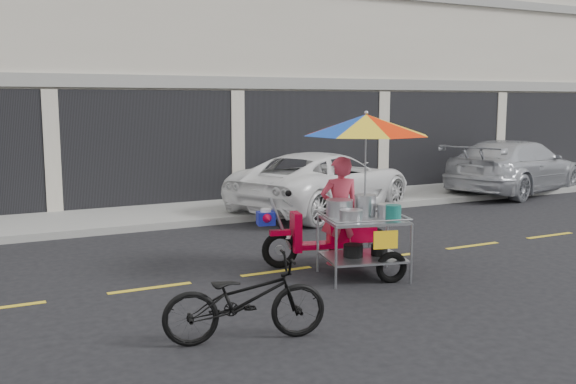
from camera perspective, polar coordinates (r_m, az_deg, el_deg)
name	(u,v)px	position (r m, az deg, el deg)	size (l,w,h in m)	color
ground	(382,258)	(11.08, 8.40, -5.80)	(90.00, 90.00, 0.00)	black
sidewalk	(253,206)	(15.79, -3.11, -1.27)	(45.00, 3.00, 0.15)	gray
shophouse_block	(269,51)	(21.43, -1.71, 12.38)	(36.00, 8.11, 10.40)	beige
centerline	(382,257)	(11.08, 8.40, -5.78)	(42.00, 0.10, 0.01)	gold
white_pickup	(324,182)	(15.47, 3.25, 0.94)	(2.37, 5.15, 1.43)	white
silver_pickup	(516,167)	(19.59, 19.60, 2.15)	(2.15, 5.29, 1.53)	silver
near_bicycle	(245,299)	(7.18, -3.85, -9.50)	(0.63, 1.82, 0.96)	black
food_vendor_rig	(355,172)	(9.86, 5.93, 1.82)	(2.48, 2.39, 2.51)	black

